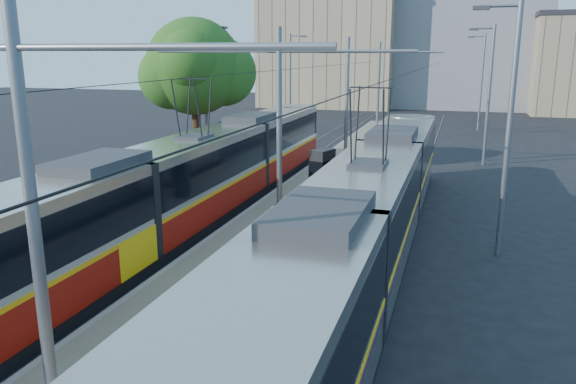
% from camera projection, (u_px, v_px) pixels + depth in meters
% --- Properties ---
extents(ground, '(160.00, 160.00, 0.00)m').
position_uv_depth(ground, '(174.00, 336.00, 13.09)').
color(ground, black).
rests_on(ground, ground).
extents(platform, '(4.00, 50.00, 0.30)m').
position_uv_depth(platform, '(333.00, 179.00, 28.83)').
color(platform, gray).
rests_on(platform, ground).
extents(tactile_strip_left, '(0.70, 50.00, 0.01)m').
position_uv_depth(tactile_strip_left, '(306.00, 174.00, 29.21)').
color(tactile_strip_left, gray).
rests_on(tactile_strip_left, platform).
extents(tactile_strip_right, '(0.70, 50.00, 0.01)m').
position_uv_depth(tactile_strip_right, '(362.00, 178.00, 28.38)').
color(tactile_strip_right, gray).
rests_on(tactile_strip_right, platform).
extents(rails, '(8.71, 70.00, 0.03)m').
position_uv_depth(rails, '(333.00, 182.00, 28.86)').
color(rails, gray).
rests_on(rails, ground).
extents(tram_left, '(2.43, 29.91, 5.50)m').
position_uv_depth(tram_left, '(196.00, 179.00, 21.70)').
color(tram_left, black).
rests_on(tram_left, ground).
extents(tram_right, '(2.43, 28.72, 5.50)m').
position_uv_depth(tram_right, '(367.00, 214.00, 16.44)').
color(tram_right, black).
rests_on(tram_right, ground).
extents(catenary, '(9.20, 70.00, 7.00)m').
position_uv_depth(catenary, '(322.00, 97.00, 25.14)').
color(catenary, slate).
rests_on(catenary, platform).
extents(street_lamps, '(15.18, 38.22, 8.00)m').
position_uv_depth(street_lamps, '(350.00, 94.00, 31.57)').
color(street_lamps, slate).
rests_on(street_lamps, ground).
extents(shelter, '(0.95, 1.22, 2.37)m').
position_uv_depth(shelter, '(322.00, 177.00, 22.80)').
color(shelter, black).
rests_on(shelter, platform).
extents(tree, '(5.74, 5.30, 8.33)m').
position_uv_depth(tree, '(202.00, 68.00, 30.44)').
color(tree, '#382314').
rests_on(tree, ground).
extents(building_left, '(16.32, 12.24, 14.28)m').
position_uv_depth(building_left, '(332.00, 48.00, 69.90)').
color(building_left, tan).
rests_on(building_left, ground).
extents(building_centre, '(18.36, 14.28, 14.83)m').
position_uv_depth(building_centre, '(466.00, 45.00, 68.98)').
color(building_centre, gray).
rests_on(building_centre, ground).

